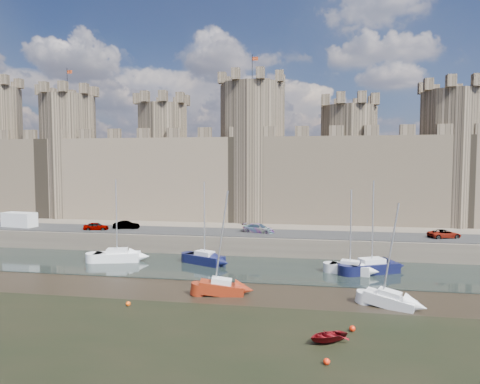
{
  "coord_description": "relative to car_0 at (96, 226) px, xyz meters",
  "views": [
    {
      "loc": [
        12.19,
        -24.54,
        12.31
      ],
      "look_at": [
        4.31,
        22.0,
        9.08
      ],
      "focal_mm": 32.0,
      "sensor_mm": 36.0,
      "label": 1
    }
  ],
  "objects": [
    {
      "name": "car_3",
      "position": [
        47.91,
        1.46,
        -0.02
      ],
      "size": [
        4.56,
        3.14,
        1.16
      ],
      "primitive_type": "imported",
      "rotation": [
        0.0,
        0.0,
        1.9
      ],
      "color": "gray",
      "rests_on": "quay"
    },
    {
      "name": "buoy_5",
      "position": [
        31.89,
        -31.36,
        -2.89
      ],
      "size": [
        0.41,
        0.41,
        0.41
      ],
      "primitive_type": "sphere",
      "color": "red",
      "rests_on": "ground"
    },
    {
      "name": "car_2",
      "position": [
        23.56,
        1.71,
        0.06
      ],
      "size": [
        4.84,
        2.91,
        1.31
      ],
      "primitive_type": "imported",
      "rotation": [
        0.0,
        0.0,
        1.32
      ],
      "color": "gray",
      "rests_on": "quay"
    },
    {
      "name": "car_1",
      "position": [
        3.85,
        1.79,
        0.02
      ],
      "size": [
        3.94,
        2.08,
        1.23
      ],
      "primitive_type": "imported",
      "rotation": [
        0.0,
        0.0,
        1.79
      ],
      "color": "gray",
      "rests_on": "quay"
    },
    {
      "name": "sailboat_1",
      "position": [
        18.14,
        -7.58,
        -2.31
      ],
      "size": [
        5.32,
        3.85,
        9.96
      ],
      "rotation": [
        0.0,
        0.0,
        -0.44
      ],
      "color": "black",
      "rests_on": "ground"
    },
    {
      "name": "car_0",
      "position": [
        0.0,
        0.0,
        0.0
      ],
      "size": [
        3.72,
        2.11,
        1.19
      ],
      "primitive_type": "imported",
      "rotation": [
        0.0,
        0.0,
        1.78
      ],
      "color": "gray",
      "rests_on": "quay"
    },
    {
      "name": "sailboat_0",
      "position": [
        7.1,
        -8.1,
        -2.3
      ],
      "size": [
        5.84,
        3.48,
        10.23
      ],
      "rotation": [
        0.0,
        0.0,
        0.26
      ],
      "color": "white",
      "rests_on": "ground"
    },
    {
      "name": "van",
      "position": [
        -13.03,
        0.86,
        0.54
      ],
      "size": [
        5.46,
        2.89,
        2.27
      ],
      "primitive_type": "cube",
      "rotation": [
        0.0,
        0.0,
        -0.16
      ],
      "color": "silver",
      "rests_on": "quay"
    },
    {
      "name": "sailboat_3",
      "position": [
        37.55,
        -8.54,
        -2.3
      ],
      "size": [
        6.28,
        4.54,
        10.29
      ],
      "rotation": [
        0.0,
        0.0,
        0.44
      ],
      "color": "black",
      "rests_on": "ground"
    },
    {
      "name": "sailboat_4",
      "position": [
        22.65,
        -18.83,
        -2.37
      ],
      "size": [
        4.39,
        2.23,
        9.8
      ],
      "rotation": [
        0.0,
        0.0,
        0.15
      ],
      "color": "maroon",
      "rests_on": "ground"
    },
    {
      "name": "road",
      "position": [
        18.7,
        1.36,
        -0.55
      ],
      "size": [
        160.0,
        7.0,
        0.1
      ],
      "primitive_type": "cube",
      "color": "black",
      "rests_on": "quay"
    },
    {
      "name": "ground",
      "position": [
        18.7,
        -32.64,
        -3.1
      ],
      "size": [
        160.0,
        160.0,
        0.0
      ],
      "primitive_type": "plane",
      "color": "black",
      "rests_on": "ground"
    },
    {
      "name": "buoy_3",
      "position": [
        33.91,
        -25.8,
        -2.87
      ],
      "size": [
        0.45,
        0.45,
        0.45
      ],
      "primitive_type": "sphere",
      "color": "red",
      "rests_on": "ground"
    },
    {
      "name": "dinghy_4",
      "position": [
        32.03,
        -27.92,
        -2.78
      ],
      "size": [
        3.73,
        3.65,
        0.63
      ],
      "primitive_type": "imported",
      "rotation": [
        1.57,
        0.0,
        5.44
      ],
      "color": "maroon",
      "rests_on": "ground"
    },
    {
      "name": "castle",
      "position": [
        18.06,
        15.36,
        8.58
      ],
      "size": [
        108.5,
        11.0,
        29.0
      ],
      "color": "#42382B",
      "rests_on": "quay"
    },
    {
      "name": "sailboat_5",
      "position": [
        37.53,
        -19.75,
        -2.43
      ],
      "size": [
        4.47,
        3.05,
        8.98
      ],
      "rotation": [
        0.0,
        0.0,
        -0.38
      ],
      "color": "silver",
      "rests_on": "ground"
    },
    {
      "name": "quay",
      "position": [
        18.7,
        27.36,
        -1.85
      ],
      "size": [
        160.0,
        60.0,
        2.5
      ],
      "primitive_type": "cube",
      "color": "#4C443A",
      "rests_on": "ground"
    },
    {
      "name": "sailboat_2",
      "position": [
        35.12,
        -9.32,
        -2.33
      ],
      "size": [
        4.6,
        2.72,
        9.31
      ],
      "rotation": [
        0.0,
        0.0,
        -0.26
      ],
      "color": "silver",
      "rests_on": "ground"
    },
    {
      "name": "buoy_1",
      "position": [
        15.39,
        -23.28,
        -2.89
      ],
      "size": [
        0.41,
        0.41,
        0.41
      ],
      "primitive_type": "sphere",
      "color": "#FF510B",
      "rests_on": "ground"
    },
    {
      "name": "water_channel",
      "position": [
        18.7,
        -8.64,
        -3.06
      ],
      "size": [
        160.0,
        12.0,
        0.08
      ],
      "primitive_type": "cube",
      "color": "black",
      "rests_on": "ground"
    }
  ]
}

